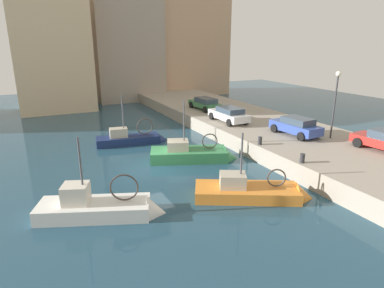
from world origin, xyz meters
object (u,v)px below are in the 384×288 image
Objects in this scene: fishing_boat_green at (194,158)px; parked_car_blue at (296,126)px; fishing_boat_navy at (133,142)px; parked_car_white at (229,114)px; mooring_bollard_south at (302,158)px; fishing_boat_white at (102,213)px; parked_car_green at (205,103)px; fishing_boat_orange at (254,196)px; quay_streetlamp at (336,94)px; mooring_bollard_mid at (260,141)px.

fishing_boat_green is 1.55× the size of parked_car_blue.
fishing_boat_green reaches higher than parked_car_blue.
parked_car_white is (8.42, -1.31, 1.78)m from fishing_boat_navy.
fishing_boat_green is 11.57× the size of mooring_bollard_south.
fishing_boat_navy reaches higher than fishing_boat_white.
fishing_boat_white is 20.80m from parked_car_green.
fishing_boat_orange reaches higher than parked_car_blue.
fishing_boat_green is at bearing 169.57° from parked_car_blue.
fishing_boat_navy is 13.82m from mooring_bollard_south.
quay_streetlamp is (9.39, 3.53, 4.36)m from fishing_boat_orange.
parked_car_blue is 11.81m from parked_car_green.
fishing_boat_orange is 6.04m from mooring_bollard_mid.
fishing_boat_green is (7.47, 5.07, -0.02)m from fishing_boat_white.
fishing_boat_orange is at bearing -88.13° from fishing_boat_green.
fishing_boat_orange is at bearing -145.23° from parked_car_blue.
fishing_boat_navy is at bearing 145.70° from parked_car_blue.
fishing_boat_white is 0.98× the size of fishing_boat_orange.
fishing_boat_green reaches higher than fishing_boat_navy.
fishing_boat_navy is at bearing 66.45° from fishing_boat_white.
fishing_boat_navy is 11.84m from fishing_boat_white.
fishing_boat_green is at bearing 122.51° from mooring_bollard_south.
fishing_boat_navy is 12.88m from fishing_boat_orange.
fishing_boat_green is 7.45m from parked_car_white.
fishing_boat_navy is at bearing -153.96° from parked_car_green.
parked_car_green is at bearing 57.89° from fishing_boat_green.
parked_car_green is (6.45, 10.28, 1.75)m from fishing_boat_green.
quay_streetlamp is (17.09, 1.85, 4.34)m from fishing_boat_white.
fishing_boat_white reaches higher than parked_car_white.
parked_car_green is at bearing 81.41° from mooring_bollard_south.
fishing_boat_white reaches higher than mooring_bollard_mid.
fishing_boat_white is at bearing -113.55° from fishing_boat_navy.
fishing_boat_white reaches higher than fishing_boat_orange.
fishing_boat_white is 11.34× the size of mooring_bollard_south.
parked_car_white is at bearing -97.65° from parked_car_green.
quay_streetlamp is at bearing -45.39° from parked_car_blue.
fishing_boat_orange is 10.94m from quay_streetlamp.
fishing_boat_white is at bearing -132.21° from parked_car_green.
fishing_boat_orange reaches higher than parked_car_green.
fishing_boat_orange is (2.96, -12.54, -0.02)m from fishing_boat_navy.
fishing_boat_navy is 10.91× the size of mooring_bollard_south.
quay_streetlamp reaches higher than parked_car_green.
fishing_boat_navy is 10.38m from parked_car_green.
quay_streetlamp reaches higher than fishing_boat_green.
mooring_bollard_mid is (-3.90, -0.77, -0.44)m from parked_car_blue.
fishing_boat_white is at bearing -145.85° from fishing_boat_green.
parked_car_green is 8.00× the size of mooring_bollard_mid.
fishing_boat_white is 1.52× the size of parked_car_blue.
parked_car_green is (-1.41, 11.73, -0.06)m from parked_car_blue.
mooring_bollard_south is at bearing -99.09° from parked_car_white.
mooring_bollard_mid is at bearing -168.84° from parked_car_blue.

